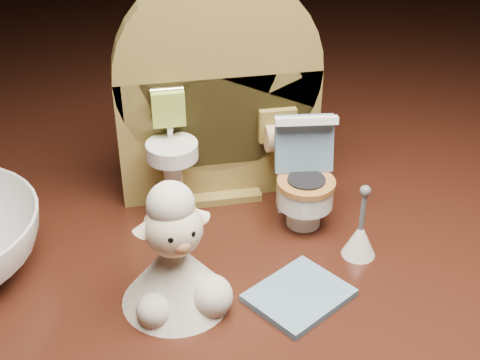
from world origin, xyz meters
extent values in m
cube|color=#381810|center=(0.00, 0.00, -0.05)|extent=(2.50, 2.50, 0.10)
cube|color=olive|center=(0.00, 0.07, 0.04)|extent=(0.13, 0.02, 0.09)
cylinder|color=olive|center=(0.00, 0.07, 0.09)|extent=(0.13, 0.02, 0.13)
cube|color=olive|center=(0.00, 0.07, 0.00)|extent=(0.05, 0.04, 0.01)
cylinder|color=white|center=(-0.03, 0.05, 0.02)|extent=(0.01, 0.01, 0.04)
cylinder|color=white|center=(-0.03, 0.04, 0.05)|extent=(0.03, 0.03, 0.01)
cylinder|color=silver|center=(-0.03, 0.05, 0.06)|extent=(0.00, 0.00, 0.01)
cube|color=#9FB440|center=(-0.03, 0.05, 0.07)|extent=(0.02, 0.01, 0.02)
cube|color=olive|center=(0.04, 0.06, 0.05)|extent=(0.02, 0.01, 0.02)
cylinder|color=tan|center=(0.04, 0.05, 0.05)|extent=(0.02, 0.02, 0.02)
cylinder|color=white|center=(0.05, 0.02, 0.01)|extent=(0.02, 0.02, 0.02)
cylinder|color=white|center=(0.04, 0.02, 0.02)|extent=(0.03, 0.03, 0.01)
cylinder|color=#A0642F|center=(0.04, 0.02, 0.03)|extent=(0.04, 0.04, 0.00)
cube|color=white|center=(0.05, 0.04, 0.02)|extent=(0.03, 0.02, 0.04)
cube|color=slate|center=(0.05, 0.03, 0.05)|extent=(0.04, 0.02, 0.04)
cube|color=white|center=(0.05, 0.03, 0.07)|extent=(0.04, 0.01, 0.01)
cylinder|color=#89A235|center=(0.06, 0.04, 0.05)|extent=(0.01, 0.01, 0.01)
cube|color=slate|center=(0.02, -0.05, 0.00)|extent=(0.06, 0.06, 0.00)
cone|color=white|center=(0.07, -0.02, 0.01)|extent=(0.02, 0.02, 0.02)
cylinder|color=#59595B|center=(0.07, -0.02, 0.03)|extent=(0.00, 0.00, 0.03)
sphere|color=#59595B|center=(0.07, -0.02, 0.04)|extent=(0.01, 0.01, 0.01)
cone|color=beige|center=(-0.04, -0.04, 0.02)|extent=(0.06, 0.06, 0.04)
sphere|color=beige|center=(-0.02, -0.05, 0.01)|extent=(0.02, 0.02, 0.02)
sphere|color=beige|center=(-0.05, -0.05, 0.01)|extent=(0.02, 0.02, 0.02)
sphere|color=beige|center=(-0.04, -0.04, 0.05)|extent=(0.03, 0.03, 0.03)
sphere|color=tan|center=(-0.04, -0.05, 0.05)|extent=(0.01, 0.01, 0.01)
sphere|color=beige|center=(-0.04, -0.04, 0.06)|extent=(0.02, 0.02, 0.02)
cone|color=beige|center=(-0.06, -0.04, 0.05)|extent=(0.02, 0.01, 0.01)
cone|color=beige|center=(-0.03, -0.03, 0.05)|extent=(0.02, 0.01, 0.01)
sphere|color=black|center=(-0.04, -0.05, 0.05)|extent=(0.00, 0.00, 0.00)
sphere|color=black|center=(-0.03, -0.05, 0.05)|extent=(0.00, 0.00, 0.00)
camera|label=1|loc=(-0.06, -0.31, 0.25)|focal=50.00mm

